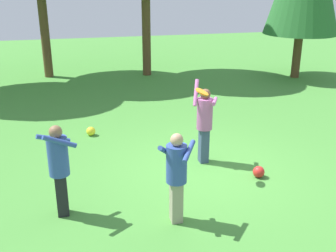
# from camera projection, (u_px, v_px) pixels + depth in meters

# --- Properties ---
(ground_plane) EXTENTS (40.00, 40.00, 0.00)m
(ground_plane) POSITION_uv_depth(u_px,v_px,m) (202.00, 169.00, 8.76)
(ground_plane) COLOR #478C38
(person_thrower) EXTENTS (0.63, 0.63, 1.85)m
(person_thrower) POSITION_uv_depth(u_px,v_px,m) (205.00, 119.00, 8.75)
(person_thrower) COLOR #38476B
(person_thrower) RESTS_ON ground_plane
(person_catcher) EXTENTS (0.68, 0.70, 1.58)m
(person_catcher) POSITION_uv_depth(u_px,v_px,m) (176.00, 171.00, 6.61)
(person_catcher) COLOR gray
(person_catcher) RESTS_ON ground_plane
(person_bystander) EXTENTS (0.67, 0.62, 1.64)m
(person_bystander) POSITION_uv_depth(u_px,v_px,m) (59.00, 163.00, 6.78)
(person_bystander) COLOR black
(person_bystander) RESTS_ON ground_plane
(frisbee) EXTENTS (0.33, 0.34, 0.14)m
(frisbee) POSITION_uv_depth(u_px,v_px,m) (202.00, 92.00, 7.83)
(frisbee) COLOR orange
(ball_red) EXTENTS (0.24, 0.24, 0.24)m
(ball_red) POSITION_uv_depth(u_px,v_px,m) (259.00, 172.00, 8.36)
(ball_red) COLOR red
(ball_red) RESTS_ON ground_plane
(ball_yellow) EXTENTS (0.23, 0.23, 0.23)m
(ball_yellow) POSITION_uv_depth(u_px,v_px,m) (91.00, 131.00, 10.53)
(ball_yellow) COLOR yellow
(ball_yellow) RESTS_ON ground_plane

